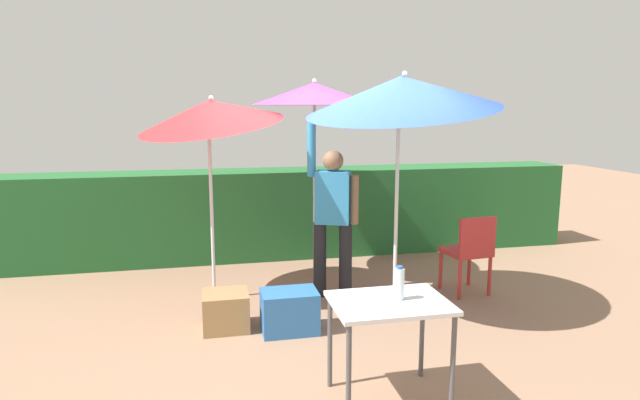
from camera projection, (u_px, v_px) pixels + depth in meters
The scene contains 11 objects.
ground_plane at pixel (326, 312), 5.42m from camera, with size 24.00×24.00×0.00m, color #937056.
hedge_row at pixel (290, 212), 7.48m from camera, with size 8.00×0.70×1.20m, color #23602D.
umbrella_rainbow at pixel (402, 94), 5.05m from camera, with size 1.89×1.87×2.53m.
umbrella_orange at pixel (314, 94), 6.20m from camera, with size 1.46×1.46×2.37m.
umbrella_yellow at pixel (210, 113), 5.45m from camera, with size 1.53×1.51×2.31m.
person_vendor at pixel (333, 213), 5.72m from camera, with size 0.54×0.34×1.88m.
chair_plastic at pixel (470, 249), 5.87m from camera, with size 0.49×0.49×0.89m.
cooler_box at pixel (290, 311), 4.93m from camera, with size 0.51×0.36×0.39m, color #2D6BB7.
crate_cardboard at pixel (226, 311), 4.99m from camera, with size 0.42×0.39×0.35m, color #9E7A4C.
folding_table at pixel (389, 313), 3.70m from camera, with size 0.80×0.60×0.73m.
bottle_water at pixel (399, 284), 3.69m from camera, with size 0.07×0.07×0.24m.
Camera 1 is at (-1.15, -5.02, 2.04)m, focal length 30.15 mm.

